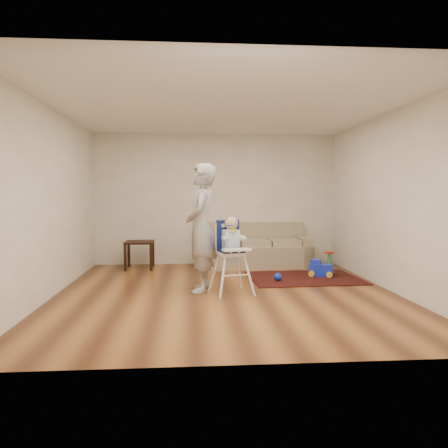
{
  "coord_description": "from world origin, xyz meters",
  "views": [
    {
      "loc": [
        -0.53,
        -6.39,
        1.48
      ],
      "look_at": [
        0.0,
        0.4,
        1.0
      ],
      "focal_mm": 35.0,
      "sensor_mm": 36.0,
      "label": 1
    }
  ],
  "objects": [
    {
      "name": "adult",
      "position": [
        -0.36,
        0.14,
        0.96
      ],
      "size": [
        0.54,
        0.75,
        1.92
      ],
      "primitive_type": "imported",
      "rotation": [
        0.0,
        0.0,
        -1.69
      ],
      "color": "#9B9B9E",
      "rests_on": "ground"
    },
    {
      "name": "sofa",
      "position": [
        0.74,
        2.3,
        0.44
      ],
      "size": [
        2.3,
        1.03,
        0.87
      ],
      "rotation": [
        0.0,
        0.0,
        0.05
      ],
      "color": "gray",
      "rests_on": "ground"
    },
    {
      "name": "ground",
      "position": [
        0.0,
        0.0,
        0.0
      ],
      "size": [
        5.5,
        5.5,
        0.0
      ],
      "primitive_type": "plane",
      "color": "#4D2712",
      "rests_on": "ground"
    },
    {
      "name": "side_table",
      "position": [
        -1.52,
        2.21,
        0.27
      ],
      "size": [
        0.55,
        0.55,
        0.55
      ],
      "primitive_type": null,
      "color": "black",
      "rests_on": "ground"
    },
    {
      "name": "toy_ball",
      "position": [
        0.93,
        0.75,
        0.08
      ],
      "size": [
        0.13,
        0.13,
        0.13
      ],
      "primitive_type": "sphere",
      "color": "#172CD7",
      "rests_on": "area_rug"
    },
    {
      "name": "high_chair",
      "position": [
        0.07,
        -0.05,
        0.55
      ],
      "size": [
        0.65,
        0.65,
        1.15
      ],
      "rotation": [
        0.0,
        0.0,
        0.26
      ],
      "color": "white",
      "rests_on": "ground"
    },
    {
      "name": "room_envelope",
      "position": [
        0.0,
        0.53,
        1.88
      ],
      "size": [
        5.04,
        5.52,
        2.72
      ],
      "color": "beige",
      "rests_on": "ground"
    },
    {
      "name": "area_rug",
      "position": [
        1.45,
        0.99,
        0.01
      ],
      "size": [
        1.93,
        1.48,
        0.01
      ],
      "primitive_type": "cube",
      "rotation": [
        0.0,
        0.0,
        0.04
      ],
      "color": "black",
      "rests_on": "ground"
    },
    {
      "name": "ride_on_toy",
      "position": [
        1.79,
        1.13,
        0.24
      ],
      "size": [
        0.48,
        0.42,
        0.44
      ],
      "primitive_type": null,
      "rotation": [
        0.0,
        0.0,
        -0.4
      ],
      "color": "#172CD7",
      "rests_on": "area_rug"
    }
  ]
}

